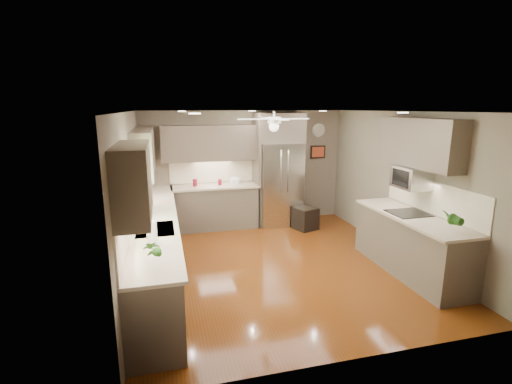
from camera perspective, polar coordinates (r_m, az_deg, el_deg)
name	(u,v)px	position (r m, az deg, el deg)	size (l,w,h in m)	color
floor	(278,264)	(6.34, 3.36, -10.98)	(5.00, 5.00, 0.00)	#53260B
ceiling	(280,112)	(5.80, 3.69, 12.25)	(5.00, 5.00, 0.00)	white
wall_back	(245,167)	(8.32, -1.76, 3.79)	(4.50, 4.50, 0.00)	#6A6051
wall_front	(358,247)	(3.74, 15.42, -8.10)	(4.50, 4.50, 0.00)	#6A6051
wall_left	(131,200)	(5.69, -18.61, -1.14)	(5.00, 5.00, 0.00)	#6A6051
wall_right	(401,184)	(6.96, 21.45, 1.11)	(5.00, 5.00, 0.00)	#6A6051
canister_a	(195,183)	(7.90, -9.37, 1.44)	(0.09, 0.09, 0.15)	maroon
canister_d	(220,182)	(7.98, -5.59, 1.52)	(0.08, 0.08, 0.13)	maroon
soap_bottle	(147,211)	(5.87, -16.48, -2.84)	(0.08, 0.08, 0.17)	white
potted_plant_left	(152,249)	(4.10, -15.70, -8.50)	(0.17, 0.11, 0.32)	#255A19
potted_plant_right	(451,218)	(5.60, 27.83, -3.58)	(0.20, 0.16, 0.36)	#255A19
bowl	(235,183)	(8.05, -3.22, 1.45)	(0.24, 0.24, 0.06)	beige
left_run	(156,244)	(6.04, -15.17, -7.72)	(0.65, 4.70, 1.45)	#4C4337
back_run	(215,206)	(8.06, -6.30, -2.13)	(1.85, 0.65, 1.45)	#4C4337
uppers	(225,149)	(6.35, -4.81, 6.60)	(4.50, 4.70, 0.95)	#4C4337
window	(129,186)	(5.13, -18.89, 0.82)	(0.05, 1.12, 0.92)	#BFF2B2
sink	(155,231)	(5.28, -15.25, -5.84)	(0.50, 0.70, 0.32)	silver
refrigerator	(279,171)	(8.18, 3.56, 3.19)	(1.06, 0.75, 2.45)	silver
right_run	(411,243)	(6.35, 22.70, -7.24)	(0.70, 2.20, 1.45)	#4C4337
microwave	(412,178)	(6.35, 22.83, 2.06)	(0.43, 0.55, 0.34)	silver
ceiling_fan	(274,122)	(6.09, 2.78, 10.70)	(1.18, 1.18, 0.32)	white
recessed_lights	(270,112)	(6.17, 2.16, 12.24)	(2.84, 3.14, 0.01)	white
wall_clock	(319,130)	(8.76, 9.61, 9.35)	(0.30, 0.03, 0.30)	white
framed_print	(318,152)	(8.80, 9.51, 6.09)	(0.36, 0.03, 0.30)	black
stool	(305,218)	(8.05, 7.59, -4.02)	(0.55, 0.55, 0.49)	black
paper_towel	(152,234)	(4.65, -15.73, -6.20)	(0.13, 0.13, 0.32)	white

